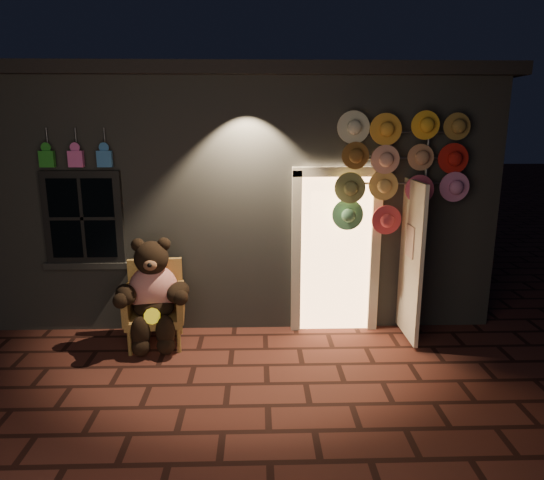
{
  "coord_description": "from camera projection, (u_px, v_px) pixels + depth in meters",
  "views": [
    {
      "loc": [
        0.33,
        -4.7,
        2.7
      ],
      "look_at": [
        0.5,
        1.0,
        1.35
      ],
      "focal_mm": 32.0,
      "sensor_mm": 36.0,
      "label": 1
    }
  ],
  "objects": [
    {
      "name": "shop_building",
      "position": [
        239.0,
        181.0,
        8.66
      ],
      "size": [
        7.3,
        5.95,
        3.51
      ],
      "color": "slate",
      "rests_on": "ground"
    },
    {
      "name": "hat_rack",
      "position": [
        399.0,
        169.0,
        5.98
      ],
      "size": [
        1.61,
        0.22,
        2.85
      ],
      "color": "#59595E",
      "rests_on": "ground"
    },
    {
      "name": "wicker_armchair",
      "position": [
        155.0,
        303.0,
        6.11
      ],
      "size": [
        0.78,
        0.72,
        1.04
      ],
      "rotation": [
        0.0,
        0.0,
        0.12
      ],
      "color": "#B38E45",
      "rests_on": "ground"
    },
    {
      "name": "teddy_bear",
      "position": [
        153.0,
        293.0,
        5.94
      ],
      "size": [
        0.97,
        0.8,
        1.35
      ],
      "rotation": [
        0.0,
        0.0,
        0.12
      ],
      "color": "red",
      "rests_on": "ground"
    },
    {
      "name": "ground",
      "position": [
        228.0,
        384.0,
        5.18
      ],
      "size": [
        60.0,
        60.0,
        0.0
      ],
      "primitive_type": "plane",
      "color": "#562821",
      "rests_on": "ground"
    }
  ]
}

